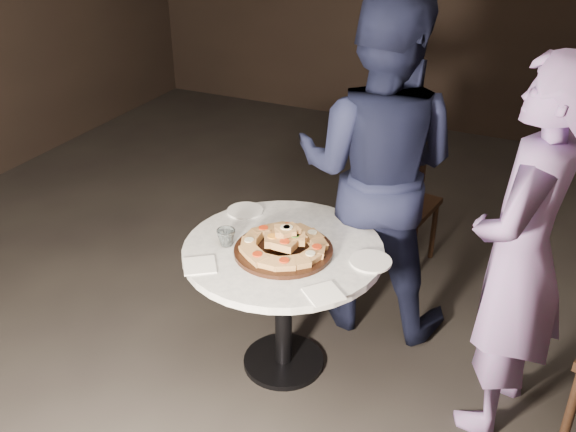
{
  "coord_description": "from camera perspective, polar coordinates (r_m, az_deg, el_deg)",
  "views": [
    {
      "loc": [
        1.0,
        -2.15,
        2.14
      ],
      "look_at": [
        -0.04,
        0.07,
        0.8
      ],
      "focal_mm": 40.0,
      "sensor_mm": 36.0,
      "label": 1
    }
  ],
  "objects": [
    {
      "name": "chair_far",
      "position": [
        3.72,
        9.64,
        1.35
      ],
      "size": [
        0.42,
        0.43,
        0.78
      ],
      "rotation": [
        0.0,
        0.0,
        3.0
      ],
      "color": "black",
      "rests_on": "ground"
    },
    {
      "name": "focaccia_pile",
      "position": [
        2.76,
        -0.33,
        -2.37
      ],
      "size": [
        0.38,
        0.39,
        0.1
      ],
      "rotation": [
        0.0,
        0.0,
        0.15
      ],
      "color": "#AF7B43",
      "rests_on": "serving_board"
    },
    {
      "name": "plate_left",
      "position": [
        3.11,
        -3.84,
        0.47
      ],
      "size": [
        0.22,
        0.22,
        0.01
      ],
      "primitive_type": "cylinder",
      "rotation": [
        0.0,
        0.0,
        0.31
      ],
      "color": "white",
      "rests_on": "table"
    },
    {
      "name": "plate_right",
      "position": [
        2.73,
        7.36,
        -4.01
      ],
      "size": [
        0.2,
        0.2,
        0.01
      ],
      "primitive_type": "cylinder",
      "rotation": [
        0.0,
        0.0,
        -0.15
      ],
      "color": "white",
      "rests_on": "table"
    },
    {
      "name": "water_glass",
      "position": [
        2.83,
        -5.52,
        -1.92
      ],
      "size": [
        0.09,
        0.09,
        0.08
      ],
      "primitive_type": "imported",
      "rotation": [
        0.0,
        0.0,
        -0.13
      ],
      "color": "silver",
      "rests_on": "table"
    },
    {
      "name": "napkin_far",
      "position": [
        2.52,
        3.19,
        -6.92
      ],
      "size": [
        0.19,
        0.19,
        0.01
      ],
      "primitive_type": "cube",
      "rotation": [
        0.0,
        0.0,
        -0.72
      ],
      "color": "white",
      "rests_on": "table"
    },
    {
      "name": "floor",
      "position": [
        3.19,
        0.11,
        -13.37
      ],
      "size": [
        7.0,
        7.0,
        0.0
      ],
      "primitive_type": "plane",
      "color": "black",
      "rests_on": "ground"
    },
    {
      "name": "napkin_near",
      "position": [
        2.71,
        -7.87,
        -4.37
      ],
      "size": [
        0.19,
        0.19,
        0.01
      ],
      "primitive_type": "cube",
      "rotation": [
        0.0,
        0.0,
        0.62
      ],
      "color": "white",
      "rests_on": "table"
    },
    {
      "name": "diner_navy",
      "position": [
        3.13,
        7.89,
        4.09
      ],
      "size": [
        0.87,
        0.7,
        1.7
      ],
      "primitive_type": "imported",
      "rotation": [
        0.0,
        0.0,
        3.22
      ],
      "color": "black",
      "rests_on": "ground"
    },
    {
      "name": "table",
      "position": [
        2.89,
        -0.42,
        -4.86
      ],
      "size": [
        0.96,
        0.96,
        0.67
      ],
      "rotation": [
        0.0,
        0.0,
        -0.08
      ],
      "color": "black",
      "rests_on": "ground"
    },
    {
      "name": "diner_teal",
      "position": [
        2.64,
        19.96,
        -3.44
      ],
      "size": [
        0.49,
        0.65,
        1.62
      ],
      "primitive_type": "imported",
      "rotation": [
        0.0,
        0.0,
        -1.75
      ],
      "color": "slate",
      "rests_on": "ground"
    },
    {
      "name": "serving_board",
      "position": [
        2.78,
        -0.41,
        -3.07
      ],
      "size": [
        0.52,
        0.52,
        0.02
      ],
      "primitive_type": "cylinder",
      "rotation": [
        0.0,
        0.0,
        -0.24
      ],
      "color": "black",
      "rests_on": "table"
    }
  ]
}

